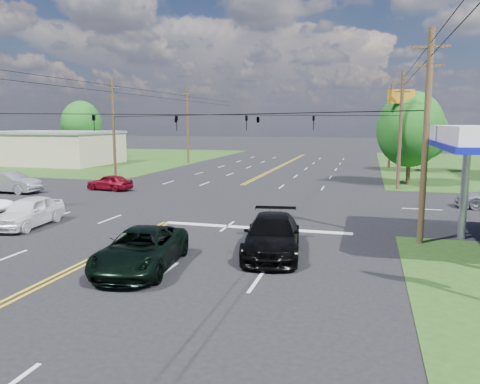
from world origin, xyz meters
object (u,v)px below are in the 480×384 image
(pole_se, at_px, (426,135))
(tree_far_l, at_px, (81,124))
(retail_nw, at_px, (51,149))
(tree_right_b, at_px, (425,134))
(pole_left_far, at_px, (188,124))
(sedan_silver, at_px, (11,182))
(pole_right_far, at_px, (391,125))
(suv_black, at_px, (272,235))
(pole_nw, at_px, (114,128))
(pickup_white, at_px, (29,212))
(pole_ne, at_px, (400,129))
(pickup_dkgreen, at_px, (141,249))
(tree_right_a, at_px, (410,129))

(pole_se, bearing_deg, tree_far_l, 137.66)
(retail_nw, bearing_deg, tree_right_b, 2.46)
(pole_left_far, xyz_separation_m, tree_far_l, (-19.00, 4.00, 0.03))
(retail_nw, height_order, sedan_silver, retail_nw)
(sedan_silver, bearing_deg, pole_right_far, -43.26)
(pole_se, bearing_deg, pole_left_far, 125.10)
(suv_black, bearing_deg, tree_right_b, 67.20)
(pole_nw, height_order, pickup_white, pole_nw)
(pole_ne, bearing_deg, pickup_dkgreen, -113.04)
(pickup_white, bearing_deg, sedan_silver, 129.31)
(pole_left_far, relative_size, tree_far_l, 1.15)
(pole_ne, distance_m, pole_right_far, 19.00)
(pole_ne, distance_m, tree_right_b, 15.42)
(pickup_dkgreen, bearing_deg, sedan_silver, 134.64)
(pickup_white, bearing_deg, tree_right_b, 50.79)
(tree_right_b, bearing_deg, pole_right_far, 131.19)
(sedan_silver, bearing_deg, pickup_white, -133.07)
(pole_left_far, bearing_deg, pickup_dkgreen, -70.54)
(pole_ne, relative_size, pickup_dkgreen, 1.75)
(suv_black, bearing_deg, pole_ne, 66.01)
(retail_nw, height_order, tree_far_l, tree_far_l)
(tree_right_b, bearing_deg, pole_nw, -153.05)
(pole_ne, bearing_deg, pole_left_far, 143.84)
(tree_right_b, height_order, suv_black, tree_right_b)
(pole_ne, xyz_separation_m, pickup_white, (-19.67, -19.75, -4.12))
(retail_nw, xyz_separation_m, pole_right_far, (43.00, 6.00, 3.17))
(tree_far_l, relative_size, pickup_white, 1.87)
(pole_nw, distance_m, pickup_white, 21.15)
(tree_far_l, bearing_deg, suv_black, -48.88)
(retail_nw, relative_size, pole_se, 1.68)
(pole_nw, xyz_separation_m, pole_right_far, (26.00, 19.00, 0.25))
(pole_se, height_order, pole_left_far, pole_left_far)
(tree_right_b, bearing_deg, tree_far_l, 170.63)
(pickup_dkgreen, height_order, suv_black, suv_black)
(pole_se, xyz_separation_m, pole_right_far, (0.00, 37.00, 0.25))
(suv_black, bearing_deg, retail_nw, 128.93)
(tree_right_a, xyz_separation_m, sedan_silver, (-30.37, -13.00, -4.05))
(tree_right_a, relative_size, tree_far_l, 0.94)
(pole_se, height_order, pole_right_far, pole_right_far)
(suv_black, bearing_deg, pickup_dkgreen, -150.90)
(tree_right_a, distance_m, suv_black, 25.83)
(pole_left_far, distance_m, tree_far_l, 19.42)
(pickup_white, bearing_deg, pole_nw, 102.25)
(sedan_silver, bearing_deg, pole_ne, -69.10)
(pole_left_far, bearing_deg, tree_right_a, -30.65)
(pole_ne, distance_m, sedan_silver, 31.29)
(pole_ne, relative_size, sedan_silver, 1.92)
(pole_left_far, height_order, pole_right_far, same)
(tree_far_l, xyz_separation_m, sedan_silver, (15.63, -33.00, -4.38))
(pole_left_far, bearing_deg, pole_nw, -90.00)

